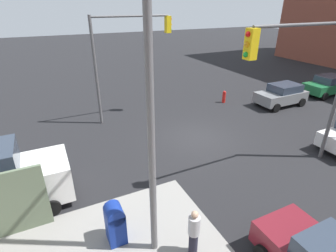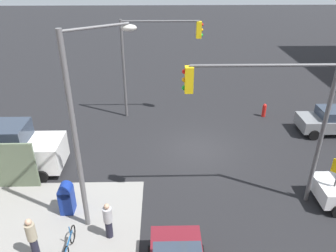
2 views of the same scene
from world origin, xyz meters
TOP-DOWN VIEW (x-y plane):
  - ground_plane at (0.00, 0.00)m, footprint 120.00×120.00m
  - traffic_signal_nw_corner at (-2.23, 4.50)m, footprint 5.90×0.36m
  - traffic_signal_se_corner at (2.55, -4.50)m, footprint 5.15×0.36m
  - street_lamp_corner at (4.89, 5.60)m, footprint 2.40×1.58m
  - mailbox_blue at (6.20, 5.00)m, footprint 0.56×0.64m
  - fire_hydrant at (-5.00, -4.20)m, footprint 0.26×0.26m
  - coupe_gray at (-8.50, -1.83)m, footprint 3.84×2.02m
  - van_white_delivery at (9.93, 1.80)m, footprint 5.40×2.32m
  - pedestrian_crossing at (6.80, 7.40)m, footprint 0.36×0.36m
  - pedestrian_waiting at (4.20, 6.50)m, footprint 0.36×0.36m
  - bicycle_leaning_on_fence at (5.60, 7.20)m, footprint 0.05×1.75m

SIDE VIEW (x-z plane):
  - ground_plane at x=0.00m, z-range 0.00..0.00m
  - bicycle_leaning_on_fence at x=5.60m, z-range -0.14..0.83m
  - fire_hydrant at x=-5.00m, z-range 0.02..0.96m
  - mailbox_blue at x=6.20m, z-range 0.05..1.48m
  - coupe_gray at x=-8.50m, z-range 0.03..1.65m
  - pedestrian_waiting at x=4.20m, z-range 0.03..1.68m
  - pedestrian_crossing at x=6.80m, z-range 0.04..1.85m
  - van_white_delivery at x=9.93m, z-range -0.03..2.59m
  - traffic_signal_se_corner at x=2.55m, z-range 1.36..7.86m
  - traffic_signal_nw_corner at x=-2.23m, z-range 1.41..7.91m
  - street_lamp_corner at x=4.89m, z-range 0.70..8.70m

